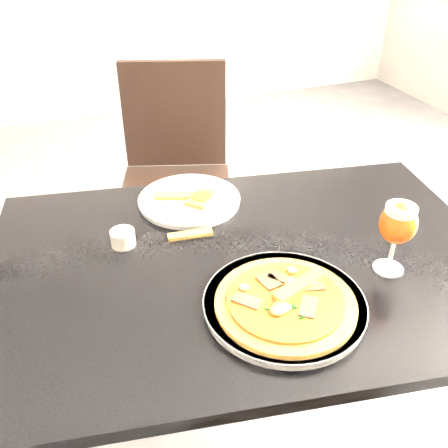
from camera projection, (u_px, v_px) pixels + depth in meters
name	position (u px, v px, depth m)	size (l,w,h in m)	color
ground	(274.00, 423.00, 1.65)	(6.00, 6.00, 0.00)	#515154
dining_table	(245.00, 288.00, 1.22)	(1.32, 0.99, 0.75)	black
chair_far	(176.00, 175.00, 2.01)	(0.55, 0.55, 0.94)	black
plate_main	(284.00, 304.00, 1.03)	(0.33, 0.33, 0.02)	silver
pizza	(286.00, 302.00, 1.00)	(0.29, 0.29, 0.03)	#975B24
plate_second	(189.00, 200.00, 1.38)	(0.28, 0.28, 0.01)	silver
crust_scraps	(193.00, 197.00, 1.37)	(0.18, 0.12, 0.01)	#975B24
loose_crust	(190.00, 234.00, 1.24)	(0.11, 0.03, 0.01)	#975B24
sauce_cup	(123.00, 237.00, 1.20)	(0.06, 0.06, 0.04)	silver
beer_glass	(398.00, 224.00, 1.07)	(0.08, 0.08, 0.17)	silver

